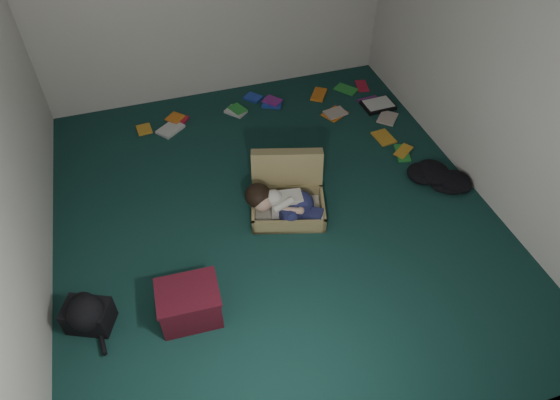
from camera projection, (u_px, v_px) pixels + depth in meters
floor at (275, 215)px, 4.70m from camera, size 4.50×4.50×0.00m
wall_front at (420, 364)px, 2.27m from camera, size 4.50×0.00×4.50m
wall_right at (500, 58)px, 4.21m from camera, size 0.00×4.50×4.50m
suitcase at (288, 193)px, 4.70m from camera, size 0.83×0.82×0.50m
person at (283, 203)px, 4.55m from camera, size 0.68×0.49×0.31m
maroon_bin at (190, 304)px, 3.82m from camera, size 0.49×0.39×0.33m
backpack at (88, 315)px, 3.79m from camera, size 0.52×0.48×0.25m
clothing_pile at (440, 177)px, 4.96m from camera, size 0.56×0.49×0.16m
paper_tray at (378, 105)px, 5.94m from camera, size 0.37×0.28×0.05m
book_scatter at (297, 112)px, 5.86m from camera, size 2.96×1.77×0.02m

